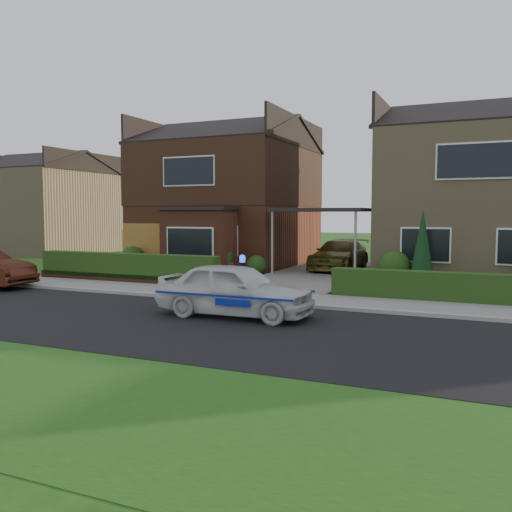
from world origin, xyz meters
The scene contains 24 objects.
ground centered at (0.00, 0.00, 0.00)m, with size 120.00×120.00×0.00m, color #1C4312.
road centered at (0.00, 0.00, 0.00)m, with size 60.00×6.00×0.02m, color black.
kerb centered at (0.00, 3.05, 0.06)m, with size 60.00×0.16×0.12m, color #9E9993.
sidewalk centered at (0.00, 4.10, 0.05)m, with size 60.00×2.00×0.10m, color slate.
grass_verge centered at (0.00, -5.00, 0.00)m, with size 60.00×4.00×0.01m, color #1C4312.
driveway centered at (0.00, 11.00, 0.06)m, with size 3.80×12.00×0.12m, color #666059.
house_left centered at (-5.78, 13.90, 3.81)m, with size 7.50×9.53×7.25m.
house_right centered at (5.80, 13.99, 3.66)m, with size 7.50×8.06×7.25m.
carport_link centered at (0.00, 10.95, 2.66)m, with size 3.80×3.00×2.77m.
garage_door centered at (-8.25, 9.96, 1.05)m, with size 2.20×0.10×2.10m, color brown.
dwarf_wall centered at (-5.80, 5.30, 0.18)m, with size 7.70×0.25×0.36m, color brown.
hedge_left centered at (-5.80, 5.45, 0.00)m, with size 7.50×0.55×0.90m, color #1B3C13.
hedge_right centered at (5.80, 5.35, 0.00)m, with size 7.50×0.55×0.80m, color #1B3C13.
shrub_left_far centered at (-8.50, 9.50, 0.54)m, with size 1.08×1.08×1.08m, color #1B3C13.
shrub_left_mid centered at (-4.00, 9.30, 0.66)m, with size 1.32×1.32×1.32m, color #1B3C13.
shrub_left_near centered at (-2.40, 9.60, 0.42)m, with size 0.84×0.84×0.84m, color #1B3C13.
shrub_right_near centered at (3.20, 9.40, 0.60)m, with size 1.20×1.20×1.20m, color #1B3C13.
conifer_a centered at (4.20, 9.20, 1.30)m, with size 0.90×0.90×2.60m, color black.
neighbour_left centered at (-20.00, 16.00, 2.60)m, with size 6.50×7.00×5.20m, color tan.
police_car centered at (0.71, 1.20, 0.67)m, with size 3.60×3.93×1.50m.
driveway_car centered at (0.36, 12.30, 0.76)m, with size 1.80×4.42×1.28m, color brown.
potted_plant_a centered at (-4.31, 6.55, 0.40)m, with size 0.42×0.29×0.80m, color gray.
potted_plant_b centered at (-6.35, 9.00, 0.40)m, with size 0.44×0.36×0.81m, color gray.
potted_plant_c centered at (-2.50, 7.51, 0.36)m, with size 0.40×0.40×0.71m, color gray.
Camera 1 is at (6.48, -10.69, 2.55)m, focal length 38.00 mm.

